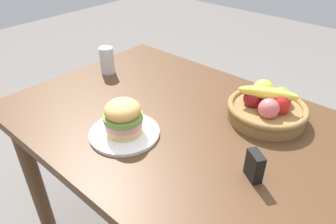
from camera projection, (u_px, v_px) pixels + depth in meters
name	position (u px, v px, depth m)	size (l,w,h in m)	color
dining_table	(189.00, 146.00, 1.18)	(1.40, 0.90, 0.75)	#4C301C
plate	(125.00, 133.00, 1.07)	(0.24, 0.24, 0.01)	white
sandwich	(123.00, 117.00, 1.04)	(0.13, 0.13, 0.12)	#E5BC75
soda_can	(107.00, 60.00, 1.45)	(0.07, 0.07, 0.13)	silver
fruit_basket	(267.00, 107.00, 1.13)	(0.29, 0.29, 0.14)	olive
napkin_holder	(254.00, 166.00, 0.88)	(0.06, 0.03, 0.09)	black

